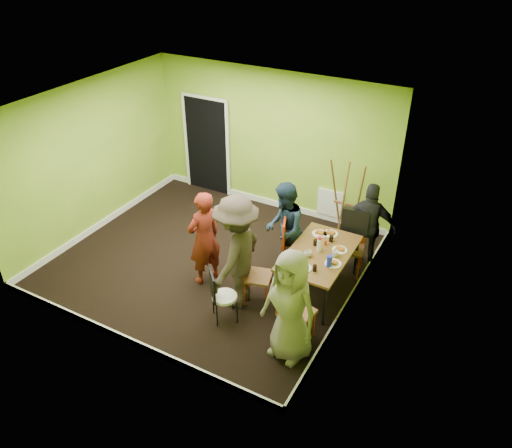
{
  "coord_description": "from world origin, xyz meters",
  "views": [
    {
      "loc": [
        4.07,
        -5.84,
        5.15
      ],
      "look_at": [
        0.88,
        0.0,
        1.01
      ],
      "focal_mm": 35.0,
      "sensor_mm": 36.0,
      "label": 1
    }
  ],
  "objects": [
    {
      "name": "person_front_end",
      "position": [
        2.1,
        -1.32,
        0.83
      ],
      "size": [
        0.91,
        0.69,
        1.67
      ],
      "primitive_type": "imported",
      "rotation": [
        0.0,
        0.0,
        -0.2
      ],
      "color": "gray",
      "rests_on": "ground"
    },
    {
      "name": "chair_left_far",
      "position": [
        1.38,
        0.27,
        0.6
      ],
      "size": [
        0.57,
        0.57,
        1.07
      ],
      "rotation": [
        0.0,
        0.0,
        -1.22
      ],
      "color": "#C23812",
      "rests_on": "ground"
    },
    {
      "name": "room_walls",
      "position": [
        -0.02,
        0.04,
        0.99
      ],
      "size": [
        5.04,
        4.54,
        2.82
      ],
      "color": "#74A329",
      "rests_on": "ground"
    },
    {
      "name": "plate_wall_front",
      "position": [
        2.22,
        -0.07,
        0.76
      ],
      "size": [
        0.25,
        0.25,
        0.01
      ],
      "primitive_type": "cylinder",
      "color": "white",
      "rests_on": "dining_table"
    },
    {
      "name": "cup_a",
      "position": [
        1.81,
        -0.06,
        0.79
      ],
      "size": [
        0.11,
        0.11,
        0.09
      ],
      "primitive_type": "imported",
      "color": "white",
      "rests_on": "dining_table"
    },
    {
      "name": "chair_left_near",
      "position": [
        1.13,
        -0.56,
        0.56
      ],
      "size": [
        0.51,
        0.5,
        0.99
      ],
      "rotation": [
        0.0,
        0.0,
        -1.3
      ],
      "color": "#C23812",
      "rests_on": "ground"
    },
    {
      "name": "easel",
      "position": [
        1.77,
        1.68,
        0.8
      ],
      "size": [
        0.65,
        0.61,
        1.62
      ],
      "color": "brown",
      "rests_on": "ground"
    },
    {
      "name": "plate_near_left",
      "position": [
        1.73,
        0.59,
        0.76
      ],
      "size": [
        0.25,
        0.25,
        0.01
      ],
      "primitive_type": "cylinder",
      "color": "white",
      "rests_on": "dining_table"
    },
    {
      "name": "person_left_far",
      "position": [
        1.19,
        0.39,
        0.8
      ],
      "size": [
        0.87,
        0.95,
        1.6
      ],
      "primitive_type": "imported",
      "rotation": [
        0.0,
        0.0,
        -1.15
      ],
      "color": "#162638",
      "rests_on": "ground"
    },
    {
      "name": "plate_near_right",
      "position": [
        1.63,
        -0.35,
        0.76
      ],
      "size": [
        0.24,
        0.24,
        0.01
      ],
      "primitive_type": "cylinder",
      "color": "white",
      "rests_on": "dining_table"
    },
    {
      "name": "orange_bottle",
      "position": [
        1.93,
        0.35,
        0.79
      ],
      "size": [
        0.04,
        0.04,
        0.08
      ],
      "primitive_type": "cylinder",
      "color": "#C23812",
      "rests_on": "dining_table"
    },
    {
      "name": "chair_back_end",
      "position": [
        2.17,
        1.01,
        0.76
      ],
      "size": [
        0.51,
        0.58,
        1.08
      ],
      "rotation": [
        0.0,
        0.0,
        3.31
      ],
      "color": "#C23812",
      "rests_on": "ground"
    },
    {
      "name": "person_back_end",
      "position": [
        2.37,
        1.19,
        0.76
      ],
      "size": [
        0.93,
        0.46,
        1.53
      ],
      "primitive_type": "imported",
      "rotation": [
        0.0,
        0.0,
        3.25
      ],
      "color": "black",
      "rests_on": "ground"
    },
    {
      "name": "person_standing",
      "position": [
        0.22,
        -0.49,
        0.81
      ],
      "size": [
        0.58,
        0.69,
        1.62
      ],
      "primitive_type": "imported",
      "rotation": [
        0.0,
        0.0,
        -1.95
      ],
      "color": "#601A10",
      "rests_on": "ground"
    },
    {
      "name": "person_left_near",
      "position": [
        0.95,
        -0.73,
        0.92
      ],
      "size": [
        0.73,
        1.22,
        1.84
      ],
      "primitive_type": "imported",
      "rotation": [
        0.0,
        0.0,
        -1.53
      ],
      "color": "#312920",
      "rests_on": "ground"
    },
    {
      "name": "plate_wall_back",
      "position": [
        2.18,
        0.31,
        0.76
      ],
      "size": [
        0.24,
        0.24,
        0.01
      ],
      "primitive_type": "cylinder",
      "color": "white",
      "rests_on": "dining_table"
    },
    {
      "name": "cup_b",
      "position": [
        2.17,
        0.13,
        0.8
      ],
      "size": [
        0.1,
        0.1,
        0.09
      ],
      "primitive_type": "imported",
      "color": "white",
      "rests_on": "dining_table"
    },
    {
      "name": "chair_bentwood",
      "position": [
        0.93,
        -1.18,
        0.47
      ],
      "size": [
        0.47,
        0.47,
        0.85
      ],
      "rotation": [
        0.0,
        0.0,
        -0.81
      ],
      "color": "black",
      "rests_on": "ground"
    },
    {
      "name": "thermos",
      "position": [
        1.9,
        0.15,
        0.86
      ],
      "size": [
        0.07,
        0.07,
        0.22
      ],
      "primitive_type": "cylinder",
      "color": "white",
      "rests_on": "dining_table"
    },
    {
      "name": "blue_bottle",
      "position": [
        2.19,
        -0.16,
        0.84
      ],
      "size": [
        0.08,
        0.08,
        0.18
      ],
      "primitive_type": "cylinder",
      "color": "#1C2BD2",
      "rests_on": "dining_table"
    },
    {
      "name": "plate_far_front",
      "position": [
        1.87,
        -0.38,
        0.76
      ],
      "size": [
        0.25,
        0.25,
        0.01
      ],
      "primitive_type": "cylinder",
      "color": "white",
      "rests_on": "dining_table"
    },
    {
      "name": "plate_far_back",
      "position": [
        1.89,
        0.67,
        0.76
      ],
      "size": [
        0.24,
        0.24,
        0.01
      ],
      "primitive_type": "cylinder",
      "color": "white",
      "rests_on": "dining_table"
    },
    {
      "name": "glass_mid",
      "position": [
        1.8,
        0.26,
        0.8
      ],
      "size": [
        0.07,
        0.07,
        0.1
      ],
      "primitive_type": "cylinder",
      "color": "black",
      "rests_on": "dining_table"
    },
    {
      "name": "ground",
      "position": [
        0.0,
        0.0,
        0.0
      ],
      "size": [
        5.0,
        5.0,
        0.0
      ],
      "primitive_type": "plane",
      "color": "black",
      "rests_on": "ground"
    },
    {
      "name": "dining_table",
      "position": [
        1.93,
        0.11,
        0.7
      ],
      "size": [
        0.9,
        1.5,
        0.75
      ],
      "color": "black",
      "rests_on": "ground"
    },
    {
      "name": "glass_front",
      "position": [
        2.04,
        -0.36,
        0.8
      ],
      "size": [
        0.06,
        0.06,
        0.1
      ],
      "primitive_type": "cylinder",
      "color": "black",
      "rests_on": "dining_table"
    },
    {
      "name": "chair_front_end",
      "position": [
        2.06,
        -1.1,
        0.58
      ],
      "size": [
        0.49,
        0.5,
        1.03
      ],
      "rotation": [
        0.0,
        0.0,
        -0.17
      ],
      "color": "#C23812",
      "rests_on": "ground"
    },
    {
      "name": "glass_back",
      "position": [
        1.97,
        0.48,
        0.8
      ],
      "size": [
        0.07,
        0.07,
        0.1
      ],
      "primitive_type": "cylinder",
      "color": "black",
      "rests_on": "dining_table"
    }
  ]
}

